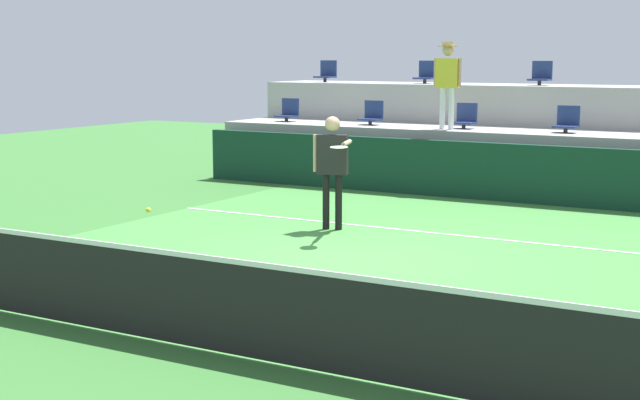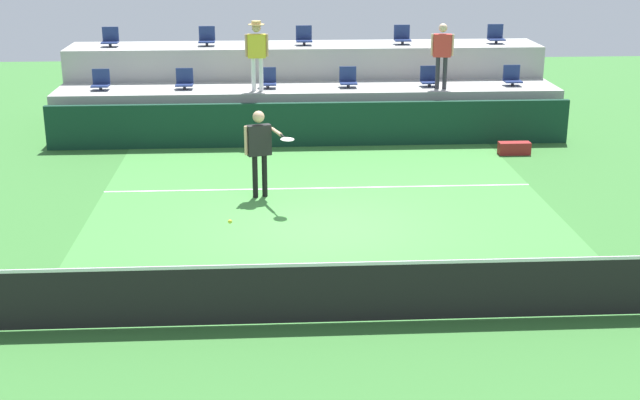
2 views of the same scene
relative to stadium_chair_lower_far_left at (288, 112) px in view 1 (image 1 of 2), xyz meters
name	(u,v)px [view 1 (image 1 of 2)]	position (x,y,z in m)	size (l,w,h in m)	color
ground_plane	(345,261)	(5.32, -7.23, -1.46)	(40.00, 40.00, 0.00)	#336B2D
court_inner_paint	(378,247)	(5.32, -6.23, -1.46)	(9.00, 10.00, 0.01)	#3D7F38
court_service_line	(417,231)	(5.32, -4.83, -1.46)	(9.00, 0.06, 0.00)	white
tennis_net	(150,290)	(5.32, -11.23, -0.97)	(10.48, 0.08, 1.07)	black
sponsor_backboard	(494,172)	(5.32, -1.23, -0.91)	(13.00, 0.16, 1.10)	#0F3323
seating_tier_lower	(515,161)	(5.32, 0.07, -0.84)	(13.00, 1.80, 1.25)	#9E9E99
seating_tier_upper	(541,134)	(5.32, 1.87, -0.41)	(13.00, 1.80, 2.10)	#9E9E99
stadium_chair_lower_far_left	(288,112)	(0.00, 0.00, 0.00)	(0.44, 0.40, 0.52)	#2D2D33
stadium_chair_lower_left	(372,115)	(2.13, 0.00, 0.00)	(0.44, 0.40, 0.52)	#2D2D33
stadium_chair_lower_mid_left	(465,118)	(4.26, 0.00, 0.00)	(0.44, 0.40, 0.52)	#2D2D33
stadium_chair_lower_mid_right	(567,122)	(6.35, 0.00, 0.00)	(0.44, 0.40, 0.52)	#2D2D33
stadium_chair_upper_far_left	(327,73)	(0.00, 1.80, 0.85)	(0.44, 0.40, 0.52)	#2D2D33
stadium_chair_upper_left	(426,74)	(2.62, 1.80, 0.85)	(0.44, 0.40, 0.52)	#2D2D33
stadium_chair_upper_center	(541,75)	(5.28, 1.80, 0.85)	(0.44, 0.40, 0.52)	#2D2D33
tennis_player	(332,160)	(4.10, -5.37, -0.35)	(1.03, 1.16, 1.80)	black
spectator_with_hat	(447,76)	(4.01, -0.38, 0.87)	(0.59, 0.41, 1.76)	white
tennis_ball	(148,210)	(3.64, -9.25, -0.61)	(0.07, 0.07, 0.07)	#CCE033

